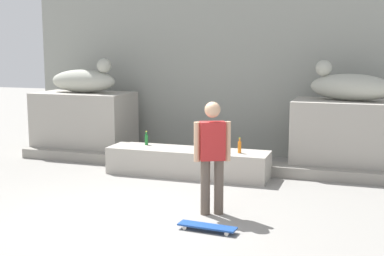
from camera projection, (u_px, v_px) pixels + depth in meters
name	position (u px, v px, depth m)	size (l,w,h in m)	color
ground_plane	(129.00, 217.00, 7.54)	(40.00, 40.00, 0.00)	gray
facade_wall	(223.00, 22.00, 11.92)	(9.21, 0.60, 6.03)	gray
pedestal_left	(85.00, 123.00, 11.95)	(2.15, 1.25, 1.42)	#A39E93
pedestal_right	(349.00, 137.00, 10.15)	(2.15, 1.25, 1.42)	#A39E93
statue_reclining_left	(85.00, 80.00, 11.79)	(1.62, 0.61, 0.78)	#A9AB9D
statue_reclining_right	(349.00, 86.00, 10.02)	(1.69, 0.93, 0.78)	#A9AB9D
ledge_block	(188.00, 162.00, 9.98)	(3.13, 0.75, 0.51)	#A39E93
skater	(212.00, 153.00, 7.56)	(0.50, 0.33, 1.67)	brown
skateboard	(207.00, 226.00, 6.97)	(0.81, 0.27, 0.08)	navy
bottle_orange	(240.00, 147.00, 9.57)	(0.07, 0.07, 0.28)	orange
bottle_green	(146.00, 139.00, 10.37)	(0.07, 0.07, 0.28)	#1E722D
stair_step	(197.00, 164.00, 10.54)	(7.98, 0.50, 0.21)	gray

